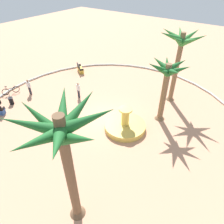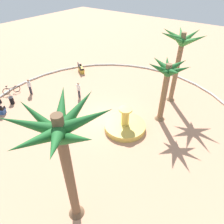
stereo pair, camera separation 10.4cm
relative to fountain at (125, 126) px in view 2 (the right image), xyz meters
name	(u,v)px [view 2 (the right image)]	position (x,y,z in m)	size (l,w,h in m)	color
ground_plane	(107,119)	(-0.16, -1.97, -0.30)	(80.00, 80.00, 0.00)	tan
plaza_curb	(107,118)	(-0.16, -1.97, -0.20)	(23.07, 23.07, 0.20)	silver
fountain	(125,126)	(0.00, 0.00, 0.00)	(3.35, 3.35, 1.98)	gold
palm_tree_near_fountain	(180,48)	(-6.28, 1.27, 4.87)	(3.85, 3.92, 6.72)	brown
palm_tree_by_curb	(167,78)	(-2.87, 1.76, 3.64)	(3.20, 3.27, 5.33)	brown
palm_tree_mid_plaza	(62,142)	(7.37, 1.71, 5.13)	(4.16, 3.96, 6.98)	brown
bench_east	(81,69)	(-5.72, -10.26, 0.05)	(1.31, 1.61, 1.00)	gold
trash_bin	(12,100)	(3.37, -10.75, 0.09)	(0.46, 0.46, 0.73)	black
bicycle_red_frame	(11,90)	(2.28, -12.54, 0.09)	(1.62, 0.72, 0.94)	black
person_cyclist_helmet	(29,86)	(1.19, -10.80, 0.63)	(0.24, 0.53, 1.65)	#33333D
person_cyclist_photo	(79,89)	(-1.32, -6.35, 0.61)	(0.26, 0.52, 1.63)	#33333D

